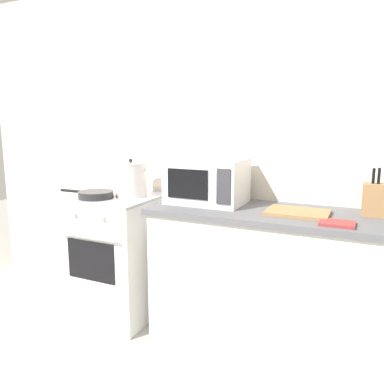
{
  "coord_description": "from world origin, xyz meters",
  "views": [
    {
      "loc": [
        1.34,
        -1.68,
        1.45
      ],
      "look_at": [
        0.28,
        0.6,
        1.0
      ],
      "focal_mm": 35.91,
      "sensor_mm": 36.0,
      "label": 1
    }
  ],
  "objects": [
    {
      "name": "stock_pot",
      "position": [
        -0.25,
        0.66,
        1.05
      ],
      "size": [
        0.32,
        0.24,
        0.28
      ],
      "color": "silver",
      "rests_on": "stove"
    },
    {
      "name": "countertop_right",
      "position": [
        0.9,
        0.62,
        0.9
      ],
      "size": [
        1.7,
        0.6,
        0.04
      ],
      "primitive_type": "cube",
      "color": "#59595E",
      "rests_on": "lower_cabinet_right"
    },
    {
      "name": "knife_block",
      "position": [
        1.37,
        0.74,
        1.02
      ],
      "size": [
        0.13,
        0.1,
        0.28
      ],
      "color": "#997047",
      "rests_on": "countertop_right"
    },
    {
      "name": "frying_pan",
      "position": [
        -0.44,
        0.48,
        0.95
      ],
      "size": [
        0.45,
        0.25,
        0.05
      ],
      "color": "#28282B",
      "rests_on": "stove"
    },
    {
      "name": "oven_mitt",
      "position": [
        1.2,
        0.44,
        0.93
      ],
      "size": [
        0.18,
        0.14,
        0.02
      ],
      "primitive_type": "cube",
      "color": "#993333",
      "rests_on": "countertop_right"
    },
    {
      "name": "lower_cabinet_right",
      "position": [
        0.9,
        0.62,
        0.44
      ],
      "size": [
        1.64,
        0.56,
        0.88
      ],
      "primitive_type": "cube",
      "color": "white",
      "rests_on": "ground_plane"
    },
    {
      "name": "ground_plane",
      "position": [
        0.0,
        0.0,
        0.0
      ],
      "size": [
        10.0,
        10.0,
        0.0
      ],
      "primitive_type": "plane",
      "color": "#B2ADA3"
    },
    {
      "name": "back_wall",
      "position": [
        0.3,
        0.97,
        1.25
      ],
      "size": [
        4.4,
        0.1,
        2.5
      ],
      "primitive_type": "cube",
      "color": "silver",
      "rests_on": "ground_plane"
    },
    {
      "name": "stove",
      "position": [
        -0.35,
        0.6,
        0.46
      ],
      "size": [
        0.6,
        0.64,
        0.92
      ],
      "color": "white",
      "rests_on": "ground_plane"
    },
    {
      "name": "microwave",
      "position": [
        0.35,
        0.68,
        1.07
      ],
      "size": [
        0.5,
        0.37,
        0.3
      ],
      "color": "white",
      "rests_on": "countertop_right"
    },
    {
      "name": "cutting_board",
      "position": [
        0.97,
        0.6,
        0.93
      ],
      "size": [
        0.36,
        0.26,
        0.02
      ],
      "primitive_type": "cube",
      "color": "#997047",
      "rests_on": "countertop_right"
    }
  ]
}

